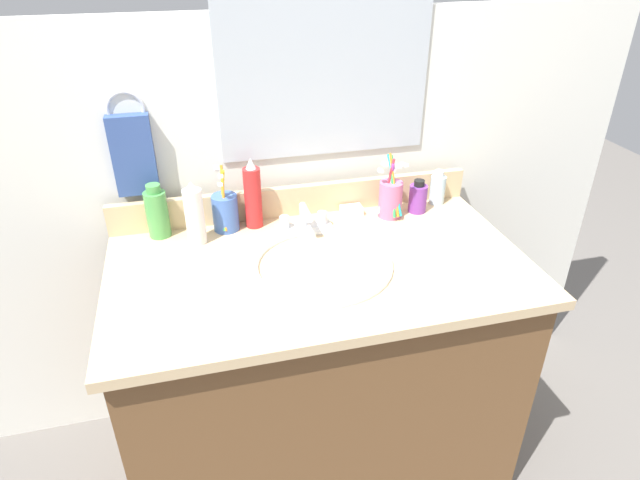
# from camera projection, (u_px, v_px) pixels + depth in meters

# --- Properties ---
(ground_plane) EXTENTS (6.00, 6.00, 0.00)m
(ground_plane) POSITION_uv_depth(u_px,v_px,m) (320.00, 454.00, 1.76)
(ground_plane) COLOR #66605B
(vanity_cabinet) EXTENTS (1.03, 0.56, 0.71)m
(vanity_cabinet) POSITION_uv_depth(u_px,v_px,m) (320.00, 373.00, 1.58)
(vanity_cabinet) COLOR brown
(vanity_cabinet) RESTS_ON ground_plane
(countertop) EXTENTS (1.07, 0.60, 0.03)m
(countertop) POSITION_uv_depth(u_px,v_px,m) (320.00, 268.00, 1.40)
(countertop) COLOR #D1B284
(countertop) RESTS_ON vanity_cabinet
(backsplash) EXTENTS (1.07, 0.02, 0.09)m
(backsplash) POSITION_uv_depth(u_px,v_px,m) (296.00, 200.00, 1.61)
(backsplash) COLOR #D1B284
(backsplash) RESTS_ON countertop
(back_wall) EXTENTS (2.17, 0.04, 1.30)m
(back_wall) POSITION_uv_depth(u_px,v_px,m) (293.00, 228.00, 1.73)
(back_wall) COLOR silver
(back_wall) RESTS_ON ground_plane
(mirror_panel) EXTENTS (0.60, 0.01, 0.56)m
(mirror_panel) POSITION_uv_depth(u_px,v_px,m) (325.00, 55.00, 1.47)
(mirror_panel) COLOR #B2BCC6
(towel_ring) EXTENTS (0.10, 0.01, 0.10)m
(towel_ring) POSITION_uv_depth(u_px,v_px,m) (126.00, 109.00, 1.40)
(towel_ring) COLOR silver
(hand_towel) EXTENTS (0.11, 0.04, 0.22)m
(hand_towel) POSITION_uv_depth(u_px,v_px,m) (133.00, 155.00, 1.45)
(hand_towel) COLOR #334C8C
(sink_basin) EXTENTS (0.37, 0.37, 0.11)m
(sink_basin) POSITION_uv_depth(u_px,v_px,m) (321.00, 276.00, 1.40)
(sink_basin) COLOR white
(sink_basin) RESTS_ON countertop
(faucet) EXTENTS (0.16, 0.10, 0.08)m
(faucet) POSITION_uv_depth(u_px,v_px,m) (304.00, 222.00, 1.53)
(faucet) COLOR silver
(faucet) RESTS_ON countertop
(bottle_gel_clear) EXTENTS (0.05, 0.05, 0.11)m
(bottle_gel_clear) POSITION_uv_depth(u_px,v_px,m) (438.00, 189.00, 1.68)
(bottle_gel_clear) COLOR silver
(bottle_gel_clear) RESTS_ON countertop
(bottle_cream_purple) EXTENTS (0.05, 0.05, 0.10)m
(bottle_cream_purple) POSITION_uv_depth(u_px,v_px,m) (418.00, 198.00, 1.63)
(bottle_cream_purple) COLOR #7A3899
(bottle_cream_purple) RESTS_ON countertop
(bottle_lotion_white) EXTENTS (0.05, 0.05, 0.18)m
(bottle_lotion_white) POSITION_uv_depth(u_px,v_px,m) (195.00, 215.00, 1.44)
(bottle_lotion_white) COLOR white
(bottle_lotion_white) RESTS_ON countertop
(bottle_toner_green) EXTENTS (0.06, 0.06, 0.15)m
(bottle_toner_green) POSITION_uv_depth(u_px,v_px,m) (157.00, 213.00, 1.48)
(bottle_toner_green) COLOR #4C9E4C
(bottle_toner_green) RESTS_ON countertop
(bottle_spray_red) EXTENTS (0.05, 0.05, 0.21)m
(bottle_spray_red) POSITION_uv_depth(u_px,v_px,m) (253.00, 196.00, 1.52)
(bottle_spray_red) COLOR red
(bottle_spray_red) RESTS_ON countertop
(cup_pink) EXTENTS (0.08, 0.09, 0.19)m
(cup_pink) POSITION_uv_depth(u_px,v_px,m) (391.00, 197.00, 1.59)
(cup_pink) COLOR #D16693
(cup_pink) RESTS_ON countertop
(cup_blue_plastic) EXTENTS (0.07, 0.10, 0.19)m
(cup_blue_plastic) POSITION_uv_depth(u_px,v_px,m) (225.00, 211.00, 1.52)
(cup_blue_plastic) COLOR #3F66B7
(cup_blue_plastic) RESTS_ON countertop
(soap_bar) EXTENTS (0.06, 0.04, 0.02)m
(soap_bar) POSITION_uv_depth(u_px,v_px,m) (351.00, 210.00, 1.63)
(soap_bar) COLOR white
(soap_bar) RESTS_ON countertop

